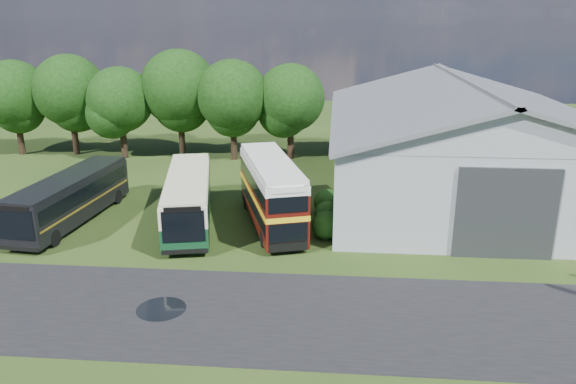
# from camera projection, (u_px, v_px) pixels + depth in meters

# --- Properties ---
(ground) EXTENTS (120.00, 120.00, 0.00)m
(ground) POSITION_uv_depth(u_px,v_px,m) (209.00, 280.00, 27.60)
(ground) COLOR #1E3511
(ground) RESTS_ON ground
(asphalt_road) EXTENTS (60.00, 8.00, 0.02)m
(asphalt_road) POSITION_uv_depth(u_px,v_px,m) (262.00, 314.00, 24.50)
(asphalt_road) COLOR black
(asphalt_road) RESTS_ON ground
(puddle) EXTENTS (2.20, 2.20, 0.01)m
(puddle) POSITION_uv_depth(u_px,v_px,m) (161.00, 309.00, 24.87)
(puddle) COLOR black
(puddle) RESTS_ON ground
(storage_shed) EXTENTS (18.80, 24.80, 8.15)m
(storage_shed) POSITION_uv_depth(u_px,v_px,m) (461.00, 135.00, 40.28)
(storage_shed) COLOR gray
(storage_shed) RESTS_ON ground
(tree_far_left) EXTENTS (6.12, 6.12, 8.64)m
(tree_far_left) POSITION_uv_depth(u_px,v_px,m) (14.00, 94.00, 50.56)
(tree_far_left) COLOR black
(tree_far_left) RESTS_ON ground
(tree_left_a) EXTENTS (6.46, 6.46, 9.12)m
(tree_left_a) POSITION_uv_depth(u_px,v_px,m) (70.00, 91.00, 50.53)
(tree_left_a) COLOR black
(tree_left_a) RESTS_ON ground
(tree_left_b) EXTENTS (5.78, 5.78, 8.16)m
(tree_left_b) POSITION_uv_depth(u_px,v_px,m) (120.00, 100.00, 49.36)
(tree_left_b) COLOR black
(tree_left_b) RESTS_ON ground
(tree_mid) EXTENTS (6.80, 6.80, 9.60)m
(tree_mid) POSITION_uv_depth(u_px,v_px,m) (179.00, 88.00, 49.91)
(tree_mid) COLOR black
(tree_mid) RESTS_ON ground
(tree_right_a) EXTENTS (6.26, 6.26, 8.83)m
(tree_right_a) POSITION_uv_depth(u_px,v_px,m) (233.00, 96.00, 48.70)
(tree_right_a) COLOR black
(tree_right_a) RESTS_ON ground
(tree_right_b) EXTENTS (5.98, 5.98, 8.45)m
(tree_right_b) POSITION_uv_depth(u_px,v_px,m) (291.00, 98.00, 49.13)
(tree_right_b) COLOR black
(tree_right_b) RESTS_ON ground
(shrub_front) EXTENTS (1.70, 1.70, 1.70)m
(shrub_front) POSITION_uv_depth(u_px,v_px,m) (326.00, 237.00, 32.83)
(shrub_front) COLOR #194714
(shrub_front) RESTS_ON ground
(shrub_mid) EXTENTS (1.60, 1.60, 1.60)m
(shrub_mid) POSITION_uv_depth(u_px,v_px,m) (327.00, 225.00, 34.73)
(shrub_mid) COLOR #194714
(shrub_mid) RESTS_ON ground
(shrub_back) EXTENTS (1.80, 1.80, 1.80)m
(shrub_back) POSITION_uv_depth(u_px,v_px,m) (327.00, 214.00, 36.63)
(shrub_back) COLOR #194714
(shrub_back) RESTS_ON ground
(bus_green_single) EXTENTS (4.86, 11.50, 3.09)m
(bus_green_single) POSITION_uv_depth(u_px,v_px,m) (188.00, 198.00, 34.67)
(bus_green_single) COLOR black
(bus_green_single) RESTS_ON ground
(bus_maroon_double) EXTENTS (5.23, 9.98, 4.16)m
(bus_maroon_double) POSITION_uv_depth(u_px,v_px,m) (271.00, 193.00, 34.17)
(bus_maroon_double) COLOR black
(bus_maroon_double) RESTS_ON ground
(bus_dark_single) EXTENTS (3.53, 10.94, 2.96)m
(bus_dark_single) POSITION_uv_depth(u_px,v_px,m) (71.00, 198.00, 34.86)
(bus_dark_single) COLOR black
(bus_dark_single) RESTS_ON ground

